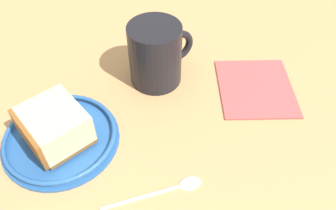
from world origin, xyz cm
name	(u,v)px	position (x,y,z in cm)	size (l,w,h in cm)	color
ground_plane	(119,142)	(0.00, 0.00, -1.60)	(156.60, 156.60, 3.19)	tan
small_plate	(61,138)	(-6.75, -4.52, 0.77)	(16.68, 16.68, 1.57)	#26599E
cake_slice	(54,126)	(-6.85, -4.76, 3.56)	(10.79, 10.47, 5.22)	brown
tea_mug	(156,54)	(-0.75, 13.51, 5.24)	(8.59, 10.58, 10.33)	black
teaspoon	(173,187)	(11.00, -4.09, 0.35)	(10.43, 10.25, 0.80)	silver
folded_napkin	(256,87)	(15.07, 18.65, 0.30)	(12.04, 13.68, 0.60)	#B24C4C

